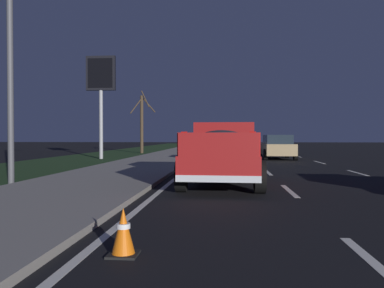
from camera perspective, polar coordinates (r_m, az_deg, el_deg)
name	(u,v)px	position (r m, az deg, el deg)	size (l,w,h in m)	color
ground	(276,157)	(27.59, 12.08, -1.92)	(144.00, 144.00, 0.00)	black
sidewalk_shoulder	(169,156)	(27.67, -3.43, -1.76)	(108.00, 4.00, 0.12)	gray
grass_verge	(99,157)	(28.83, -13.31, -1.79)	(108.00, 6.00, 0.01)	#1E3819
lane_markings	(230,155)	(30.91, 5.60, -1.57)	(108.00, 7.04, 0.01)	silver
pickup_truck	(223,152)	(11.87, 4.59, -1.11)	(5.50, 2.42, 1.87)	maroon
sedan_white	(225,148)	(21.98, 4.77, -0.61)	(4.42, 2.06, 1.54)	silver
sedan_tan	(277,147)	(25.69, 12.26, -0.39)	(4.43, 2.06, 1.54)	#9E845B
gas_price_sign	(101,82)	(26.09, -13.11, 8.79)	(0.27, 1.90, 6.60)	#99999E
street_light_near	(19,18)	(13.10, -23.84, 16.37)	(0.36, 1.97, 8.18)	#4C4C51
bare_tree_far	(142,122)	(34.19, -7.29, 3.21)	(1.41, 1.97, 5.41)	#423323
traffic_cone_near	(123,232)	(4.91, -9.96, -12.51)	(0.36, 0.36, 0.58)	black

